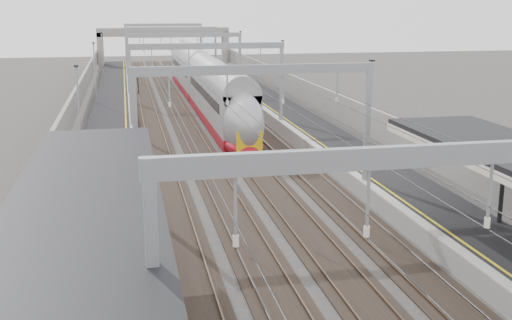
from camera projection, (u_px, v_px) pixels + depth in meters
name	position (u px, v px, depth m)	size (l,w,h in m)	color
platform_left	(112.00, 125.00, 55.37)	(4.00, 120.00, 1.00)	black
platform_right	(291.00, 119.00, 58.48)	(4.00, 120.00, 1.00)	black
tracks	(204.00, 127.00, 57.03)	(11.40, 140.00, 0.20)	black
overhead_line	(195.00, 53.00, 61.90)	(13.00, 140.00, 6.60)	gray
canopy_left	(73.00, 260.00, 14.29)	(4.40, 30.00, 4.24)	black
overbridge	(164.00, 37.00, 108.17)	(22.00, 2.20, 6.90)	gray
wall_left	(73.00, 114.00, 54.49)	(0.30, 120.00, 3.20)	gray
wall_right	(325.00, 106.00, 58.84)	(0.30, 120.00, 3.20)	gray
train	(205.00, 87.00, 67.18)	(2.89, 52.57, 4.56)	maroon
signal_green	(138.00, 75.00, 77.15)	(0.32, 0.32, 3.48)	black
signal_red_near	(205.00, 72.00, 80.78)	(0.32, 0.32, 3.48)	black
signal_red_far	(222.00, 72.00, 81.22)	(0.32, 0.32, 3.48)	black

